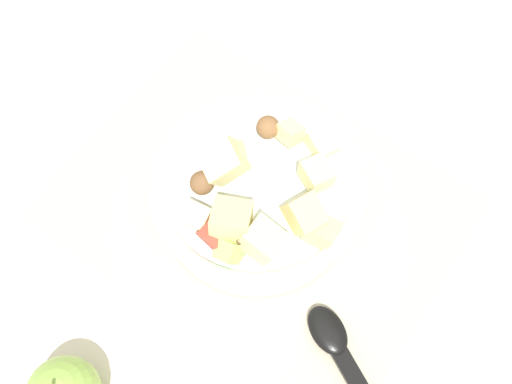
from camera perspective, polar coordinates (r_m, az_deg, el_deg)
ground_plane at (r=0.73m, az=0.10°, el=-1.45°), size 2.40×2.40×0.00m
placemat at (r=0.73m, az=0.10°, el=-1.35°), size 0.44×0.34×0.01m
salad_bowl at (r=0.69m, az=0.03°, el=-0.32°), size 0.24×0.24×0.12m
serving_spoon at (r=0.67m, az=8.36°, el=-15.39°), size 0.20×0.12×0.01m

